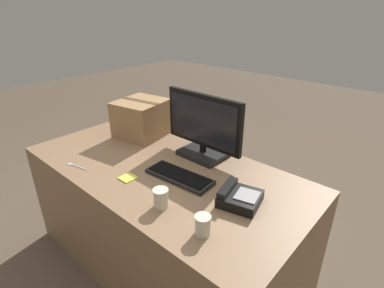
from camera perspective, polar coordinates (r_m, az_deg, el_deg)
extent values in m
plane|color=brown|center=(2.30, -4.90, -20.98)|extent=(12.00, 12.00, 0.00)
cube|color=#8C6B4C|center=(2.05, -5.30, -13.62)|extent=(1.80, 0.90, 0.76)
cube|color=black|center=(1.95, 2.11, -1.80)|extent=(0.29, 0.22, 0.03)
cylinder|color=black|center=(1.94, 2.13, -0.77)|extent=(0.04, 0.04, 0.05)
cube|color=black|center=(1.86, 2.22, 4.50)|extent=(0.57, 0.03, 0.33)
cube|color=black|center=(1.85, 1.88, 4.36)|extent=(0.51, 0.01, 0.28)
cube|color=black|center=(1.71, -2.42, -6.21)|extent=(0.41, 0.18, 0.02)
cube|color=black|center=(1.70, -2.43, -5.81)|extent=(0.38, 0.15, 0.01)
cube|color=black|center=(1.52, 9.14, -10.23)|extent=(0.23, 0.23, 0.05)
cube|color=black|center=(1.52, 6.80, -8.28)|extent=(0.09, 0.18, 0.03)
cube|color=gray|center=(1.50, 10.47, -9.60)|extent=(0.13, 0.13, 0.01)
cylinder|color=beige|center=(1.48, -5.95, -10.35)|extent=(0.07, 0.07, 0.09)
cylinder|color=beige|center=(1.45, -6.03, -8.78)|extent=(0.08, 0.08, 0.01)
cylinder|color=beige|center=(1.32, 2.06, -15.32)|extent=(0.07, 0.07, 0.09)
cylinder|color=beige|center=(1.29, 2.09, -13.75)|extent=(0.07, 0.07, 0.01)
cube|color=#B2B2B7|center=(1.95, -20.76, -4.13)|extent=(0.13, 0.03, 0.00)
ellipsoid|color=#B2B2B7|center=(2.01, -22.26, -3.53)|extent=(0.05, 0.04, 0.00)
cube|color=#9E754C|center=(2.26, -9.58, 4.88)|extent=(0.38, 0.39, 0.27)
cube|color=brown|center=(2.22, -9.83, 8.13)|extent=(0.32, 0.09, 0.00)
cube|color=#E5DB4C|center=(1.75, -12.12, -6.30)|extent=(0.08, 0.08, 0.01)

